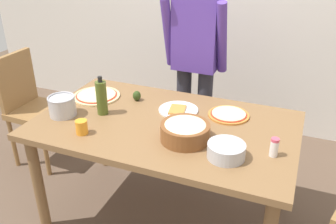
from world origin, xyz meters
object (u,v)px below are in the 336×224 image
object	(u,v)px
pizza_cooked_on_tray	(229,115)
steel_pot	(62,106)
avocado	(137,96)
plate_with_slice	(178,110)
olive_oil_bottle	(102,98)
popcorn_bowl	(185,130)
person_cook	(195,58)
pizza_raw_on_board	(97,96)
mixing_bowl_steel	(226,151)
salt_shaker	(274,147)
chair_wooden_left	(30,103)
dining_table	(165,135)
cup_orange	(82,127)

from	to	relation	value
pizza_cooked_on_tray	steel_pot	bearing A→B (deg)	-158.79
avocado	plate_with_slice	bearing A→B (deg)	-8.33
plate_with_slice	olive_oil_bottle	world-z (taller)	olive_oil_bottle
steel_pot	popcorn_bowl	bearing A→B (deg)	0.21
person_cook	pizza_cooked_on_tray	bearing A→B (deg)	-52.58
person_cook	pizza_raw_on_board	world-z (taller)	person_cook
person_cook	plate_with_slice	distance (m)	0.61
pizza_raw_on_board	avocado	world-z (taller)	avocado
person_cook	mixing_bowl_steel	size ratio (longest dim) A/B	8.10
olive_oil_bottle	person_cook	bearing A→B (deg)	65.10
salt_shaker	chair_wooden_left	bearing A→B (deg)	168.86
dining_table	pizza_cooked_on_tray	bearing A→B (deg)	34.40
pizza_raw_on_board	salt_shaker	bearing A→B (deg)	-13.25
dining_table	popcorn_bowl	bearing A→B (deg)	-38.62
pizza_cooked_on_tray	popcorn_bowl	distance (m)	0.42
chair_wooden_left	salt_shaker	size ratio (longest dim) A/B	8.96
pizza_raw_on_board	pizza_cooked_on_tray	distance (m)	0.95
person_cook	olive_oil_bottle	bearing A→B (deg)	-114.90
person_cook	popcorn_bowl	size ratio (longest dim) A/B	5.79
plate_with_slice	avocado	distance (m)	0.33
dining_table	salt_shaker	bearing A→B (deg)	-10.55
pizza_raw_on_board	salt_shaker	xyz separation A→B (m)	(1.27, -0.30, 0.04)
plate_with_slice	mixing_bowl_steel	size ratio (longest dim) A/B	1.30
dining_table	steel_pot	size ratio (longest dim) A/B	9.22
pizza_raw_on_board	cup_orange	world-z (taller)	cup_orange
popcorn_bowl	mixing_bowl_steel	bearing A→B (deg)	-18.27
olive_oil_bottle	pizza_raw_on_board	bearing A→B (deg)	130.48
mixing_bowl_steel	avocado	bearing A→B (deg)	148.41
popcorn_bowl	chair_wooden_left	bearing A→B (deg)	164.65
pizza_raw_on_board	salt_shaker	world-z (taller)	salt_shaker
popcorn_bowl	cup_orange	xyz separation A→B (m)	(-0.58, -0.16, -0.02)
mixing_bowl_steel	olive_oil_bottle	size ratio (longest dim) A/B	0.78
mixing_bowl_steel	cup_orange	distance (m)	0.84
steel_pot	pizza_raw_on_board	bearing A→B (deg)	81.69
chair_wooden_left	salt_shaker	distance (m)	2.05
person_cook	mixing_bowl_steel	world-z (taller)	person_cook
dining_table	avocado	distance (m)	0.40
chair_wooden_left	salt_shaker	bearing A→B (deg)	-11.14
pizza_raw_on_board	pizza_cooked_on_tray	bearing A→B (deg)	3.75
dining_table	salt_shaker	world-z (taller)	salt_shaker
popcorn_bowl	olive_oil_bottle	distance (m)	0.62
avocado	dining_table	bearing A→B (deg)	-36.69
chair_wooden_left	cup_orange	world-z (taller)	chair_wooden_left
olive_oil_bottle	salt_shaker	xyz separation A→B (m)	(1.09, -0.09, -0.06)
person_cook	cup_orange	size ratio (longest dim) A/B	19.06
chair_wooden_left	pizza_raw_on_board	bearing A→B (deg)	-7.37
pizza_raw_on_board	avocado	bearing A→B (deg)	10.34
pizza_cooked_on_tray	salt_shaker	distance (m)	0.49
pizza_cooked_on_tray	cup_orange	bearing A→B (deg)	-144.08
popcorn_bowl	avocado	distance (m)	0.61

